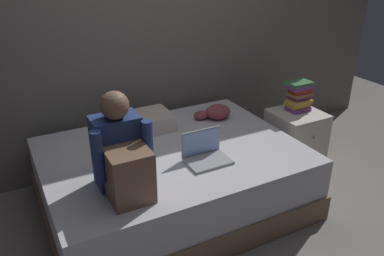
# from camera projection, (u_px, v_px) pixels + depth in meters

# --- Properties ---
(ground_plane) EXTENTS (8.00, 8.00, 0.00)m
(ground_plane) POSITION_uv_depth(u_px,v_px,m) (212.00, 217.00, 3.12)
(ground_plane) COLOR gray
(wall_back) EXTENTS (5.60, 0.10, 2.70)m
(wall_back) POSITION_uv_depth(u_px,v_px,m) (147.00, 21.00, 3.51)
(wall_back) COLOR slate
(wall_back) RESTS_ON ground_plane
(bed) EXTENTS (2.00, 1.50, 0.52)m
(bed) POSITION_uv_depth(u_px,v_px,m) (172.00, 178.00, 3.17)
(bed) COLOR #7A6047
(bed) RESTS_ON ground_plane
(nightstand) EXTENTS (0.44, 0.46, 0.57)m
(nightstand) POSITION_uv_depth(u_px,v_px,m) (295.00, 140.00, 3.72)
(nightstand) COLOR beige
(nightstand) RESTS_ON ground_plane
(person_sitting) EXTENTS (0.39, 0.44, 0.66)m
(person_sitting) POSITION_uv_depth(u_px,v_px,m) (122.00, 155.00, 2.46)
(person_sitting) COLOR navy
(person_sitting) RESTS_ON bed
(laptop) EXTENTS (0.32, 0.23, 0.22)m
(laptop) POSITION_uv_depth(u_px,v_px,m) (205.00, 153.00, 2.88)
(laptop) COLOR #9EA0A5
(laptop) RESTS_ON bed
(pillow) EXTENTS (0.56, 0.36, 0.13)m
(pillow) POSITION_uv_depth(u_px,v_px,m) (140.00, 123.00, 3.35)
(pillow) COLOR beige
(pillow) RESTS_ON bed
(book_stack) EXTENTS (0.23, 0.17, 0.28)m
(book_stack) POSITION_uv_depth(u_px,v_px,m) (299.00, 96.00, 3.59)
(book_stack) COLOR #703D84
(book_stack) RESTS_ON nightstand
(clothes_pile) EXTENTS (0.33, 0.21, 0.13)m
(clothes_pile) POSITION_uv_depth(u_px,v_px,m) (215.00, 112.00, 3.58)
(clothes_pile) COLOR #8E3D47
(clothes_pile) RESTS_ON bed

